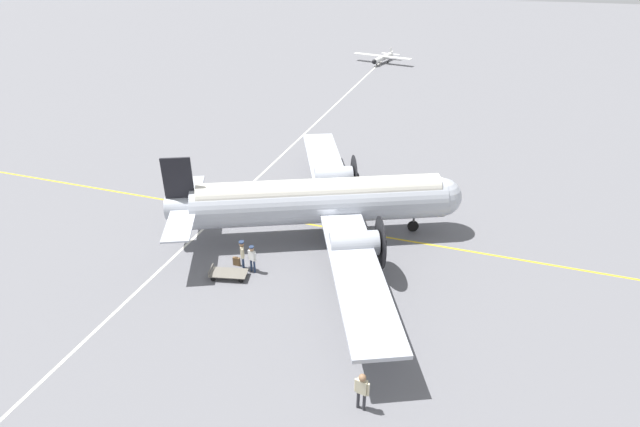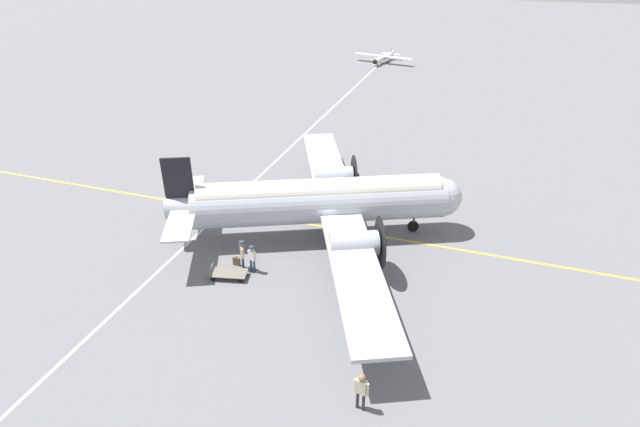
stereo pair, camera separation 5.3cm
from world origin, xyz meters
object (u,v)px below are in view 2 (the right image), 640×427
object	(u,v)px
ramp_agent	(242,252)
airliner_main	(327,201)
crew_foreground	(361,388)
suitcase_near_door	(237,261)
baggage_cart	(228,273)
light_aircraft_distant	(383,58)
passenger_boarding	(252,256)

from	to	relation	value
ramp_agent	airliner_main	bearing A→B (deg)	114.13
crew_foreground	suitcase_near_door	xyz separation A→B (m)	(9.14, -7.34, -0.86)
ramp_agent	suitcase_near_door	bearing A→B (deg)	-141.51
ramp_agent	baggage_cart	world-z (taller)	ramp_agent
ramp_agent	baggage_cart	bearing A→B (deg)	-53.54
baggage_cart	light_aircraft_distant	world-z (taller)	light_aircraft_distant
airliner_main	baggage_cart	world-z (taller)	airliner_main
passenger_boarding	baggage_cart	size ratio (longest dim) A/B	0.76
baggage_cart	light_aircraft_distant	distance (m)	55.99
ramp_agent	suitcase_near_door	xyz separation A→B (m)	(0.51, -0.18, -0.87)
light_aircraft_distant	passenger_boarding	bearing A→B (deg)	16.15
ramp_agent	suitcase_near_door	size ratio (longest dim) A/B	3.25
crew_foreground	ramp_agent	bearing A→B (deg)	149.49
passenger_boarding	suitcase_near_door	bearing A→B (deg)	-178.09
airliner_main	ramp_agent	xyz separation A→B (m)	(3.31, 4.88, -1.33)
crew_foreground	light_aircraft_distant	world-z (taller)	crew_foreground
suitcase_near_door	passenger_boarding	bearing A→B (deg)	166.53
crew_foreground	baggage_cart	world-z (taller)	crew_foreground
suitcase_near_door	airliner_main	bearing A→B (deg)	-129.19
passenger_boarding	baggage_cart	world-z (taller)	passenger_boarding
baggage_cart	light_aircraft_distant	xyz separation A→B (m)	(3.62, -55.87, 0.50)
airliner_main	baggage_cart	distance (m)	7.31
airliner_main	light_aircraft_distant	distance (m)	50.54
light_aircraft_distant	airliner_main	bearing A→B (deg)	19.66
airliner_main	crew_foreground	bearing A→B (deg)	-90.67
passenger_boarding	ramp_agent	distance (m)	0.65
passenger_boarding	light_aircraft_distant	size ratio (longest dim) A/B	0.18
passenger_boarding	baggage_cart	bearing A→B (deg)	-123.01
airliner_main	ramp_agent	distance (m)	6.04
crew_foreground	passenger_boarding	world-z (taller)	crew_foreground
crew_foreground	suitcase_near_door	bearing A→B (deg)	150.40
airliner_main	passenger_boarding	xyz separation A→B (m)	(2.68, 4.97, -1.42)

